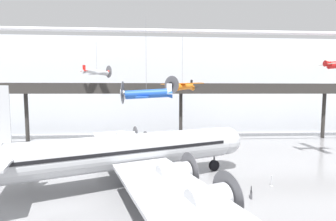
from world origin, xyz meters
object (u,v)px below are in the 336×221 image
object	(u,v)px
suspended_plane_orange_highwing	(182,86)
suspended_plane_blue_trainer	(146,94)
airliner_silver_main	(127,152)
stanchion_barrier	(271,183)
suspended_plane_silver_racer	(97,72)
info_sign_pedestal	(251,194)

from	to	relation	value
suspended_plane_orange_highwing	suspended_plane_blue_trainer	bearing A→B (deg)	10.14
airliner_silver_main	stanchion_barrier	size ratio (longest dim) A/B	29.78
suspended_plane_silver_racer	info_sign_pedestal	world-z (taller)	suspended_plane_silver_racer
suspended_plane_silver_racer	stanchion_barrier	world-z (taller)	suspended_plane_silver_racer
stanchion_barrier	suspended_plane_silver_racer	bearing A→B (deg)	137.18
airliner_silver_main	suspended_plane_orange_highwing	bearing A→B (deg)	41.66
airliner_silver_main	suspended_plane_silver_racer	xyz separation A→B (m)	(-7.72, 19.74, 9.72)
suspended_plane_orange_highwing	suspended_plane_blue_trainer	distance (m)	10.51
stanchion_barrier	info_sign_pedestal	world-z (taller)	info_sign_pedestal
suspended_plane_orange_highwing	suspended_plane_silver_racer	bearing A→B (deg)	-69.15
info_sign_pedestal	stanchion_barrier	bearing A→B (deg)	56.56
suspended_plane_silver_racer	suspended_plane_blue_trainer	xyz separation A→B (m)	(9.54, -14.63, -3.96)
suspended_plane_silver_racer	stanchion_barrier	size ratio (longest dim) A/B	5.87
suspended_plane_orange_highwing	stanchion_barrier	bearing A→B (deg)	67.84
suspended_plane_silver_racer	info_sign_pedestal	size ratio (longest dim) A/B	5.10
suspended_plane_orange_highwing	stanchion_barrier	distance (m)	19.48
stanchion_barrier	suspended_plane_blue_trainer	bearing A→B (deg)	154.66
suspended_plane_silver_racer	suspended_plane_blue_trainer	world-z (taller)	suspended_plane_silver_racer
airliner_silver_main	suspended_plane_silver_racer	distance (m)	23.32
info_sign_pedestal	airliner_silver_main	bearing A→B (deg)	-178.59
info_sign_pedestal	suspended_plane_silver_racer	bearing A→B (deg)	147.83
suspended_plane_silver_racer	suspended_plane_orange_highwing	bearing A→B (deg)	-60.10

